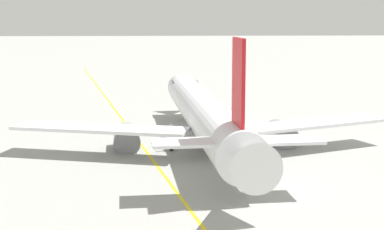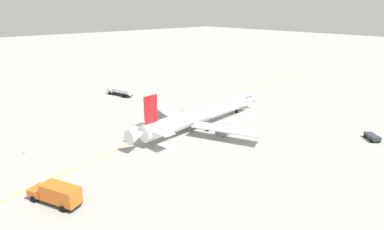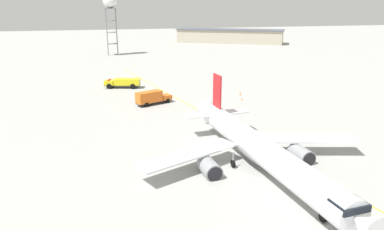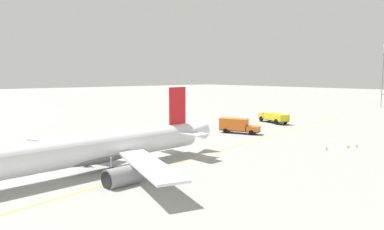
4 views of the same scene
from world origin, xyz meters
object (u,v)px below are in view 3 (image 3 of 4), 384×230
Objects in this scene: safety_cone_near at (242,99)px; safety_cone_mid at (240,94)px; safety_cone_far at (240,92)px; catering_truck_truck at (152,97)px; airliner_main at (259,149)px; fire_tender_truck at (123,82)px; radar_tower at (110,3)px.

safety_cone_near and safety_cone_mid have the same top height.
safety_cone_mid is 1.00× the size of safety_cone_far.
airliner_main is at bearing -99.56° from catering_truck_truck.
safety_cone_mid is at bearing 157.08° from airliner_main.
airliner_main is 4.77× the size of catering_truck_truck.
fire_tender_truck is 72.88m from radar_tower.
safety_cone_near is 4.63m from safety_cone_mid.
safety_cone_near is at bearing 157.04° from airliner_main.
fire_tender_truck is 17.95× the size of safety_cone_near.
safety_cone_far is (-23.35, -4.75, -1.39)m from catering_truck_truck.
fire_tender_truck is 31.97m from safety_cone_mid.
safety_cone_far is (-28.14, 14.41, -1.25)m from fire_tender_truck.
airliner_main is 75.54× the size of safety_cone_mid.
airliner_main reaches higher than safety_cone_mid.
safety_cone_far is (-14.44, -41.82, -2.48)m from airliner_main.
fire_tender_truck is at bearing 80.95° from catering_truck_truck.
safety_cone_far is at bearing 157.09° from airliner_main.
catering_truck_truck is at bearing -170.34° from airliner_main.
fire_tender_truck is 17.95× the size of safety_cone_far.
fire_tender_truck is 33.22m from safety_cone_near.
radar_tower reaches higher than safety_cone_near.
radar_tower is 92.62m from safety_cone_mid.
radar_tower is (-1.32, -69.82, 20.86)m from fire_tender_truck.
catering_truck_truck is 15.84× the size of safety_cone_far.
airliner_main is at bearing 119.73° from fire_tender_truck.
catering_truck_truck is 0.33× the size of radar_tower.
safety_cone_mid is at bearing -108.78° from safety_cone_near.
radar_tower is at bearing -75.05° from fire_tender_truck.
airliner_main reaches higher than fire_tender_truck.
fire_tender_truck is 17.95× the size of safety_cone_mid.
safety_cone_far is (-0.61, -1.80, 0.00)m from safety_cone_mid.
catering_truck_truck reaches higher than fire_tender_truck.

